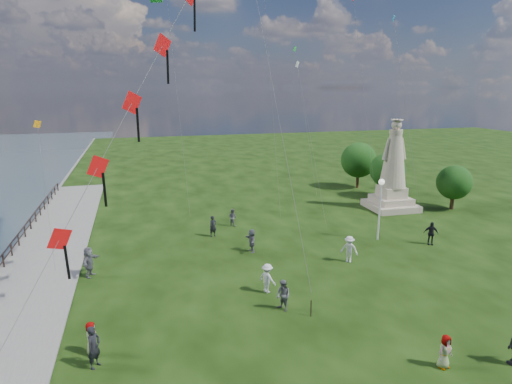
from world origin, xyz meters
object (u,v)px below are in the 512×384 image
object	(u,v)px
person_6	(213,226)
person_10	(91,338)
statue	(393,176)
person_5	(89,262)
person_11	(252,240)
person_1	(283,296)
person_8	(349,249)
person_4	(445,351)
person_0	(94,347)
person_7	(233,217)
lamppost	(381,196)
person_9	(431,233)
person_2	(267,278)

from	to	relation	value
person_6	person_10	bearing A→B (deg)	-140.80
statue	person_10	world-z (taller)	statue
person_5	person_11	world-z (taller)	person_5
person_1	statue	bearing A→B (deg)	108.21
person_8	person_10	world-z (taller)	person_8
statue	person_6	world-z (taller)	statue
statue	person_5	bearing A→B (deg)	-160.46
person_4	person_5	distance (m)	20.23
person_0	person_7	bearing A→B (deg)	5.28
lamppost	person_5	distance (m)	20.94
person_5	statue	bearing A→B (deg)	-49.69
person_0	person_7	xyz separation A→B (m)	(9.74, 16.86, -0.18)
person_6	person_11	bearing A→B (deg)	-83.27
lamppost	person_1	world-z (taller)	lamppost
person_9	person_10	size ratio (longest dim) A/B	1.15
person_11	lamppost	bearing A→B (deg)	86.92
person_0	person_11	bearing A→B (deg)	-6.91
statue	person_9	world-z (taller)	statue
person_8	person_6	bearing A→B (deg)	176.39
person_2	lamppost	bearing A→B (deg)	-95.24
lamppost	person_11	distance (m)	10.36
person_6	person_5	bearing A→B (deg)	-170.09
person_1	person_10	distance (m)	9.42
person_4	person_2	bearing A→B (deg)	108.73
person_0	person_8	bearing A→B (deg)	-29.91
person_8	person_9	distance (m)	7.55
person_5	person_11	distance (m)	10.81
person_9	person_10	xyz separation A→B (m)	(-23.18, -7.49, -0.12)
person_0	person_2	size ratio (longest dim) A/B	1.09
person_11	person_10	bearing A→B (deg)	-47.20
lamppost	person_9	distance (m)	4.57
person_2	person_6	world-z (taller)	person_2
person_4	person_6	bearing A→B (deg)	96.68
person_5	person_11	xyz separation A→B (m)	(10.74, 1.22, -0.11)
person_1	person_9	size ratio (longest dim) A/B	0.97
statue	person_9	xyz separation A→B (m)	(-2.67, -9.36, -2.37)
person_2	person_9	distance (m)	14.59
person_8	person_9	world-z (taller)	person_8
person_5	person_6	distance (m)	10.10
person_0	person_1	world-z (taller)	person_0
person_7	person_11	size ratio (longest dim) A/B	0.89
person_1	person_9	bearing A→B (deg)	89.07
person_2	person_7	xyz separation A→B (m)	(0.78, 12.37, -0.10)
lamppost	person_6	distance (m)	13.06
person_7	person_8	xyz separation A→B (m)	(5.81, -9.68, 0.16)
statue	person_7	world-z (taller)	statue
person_1	person_10	size ratio (longest dim) A/B	1.12
person_4	person_5	xyz separation A→B (m)	(-15.04, 13.54, 0.22)
person_0	person_4	size ratio (longest dim) A/B	1.25
lamppost	person_11	bearing A→B (deg)	178.51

